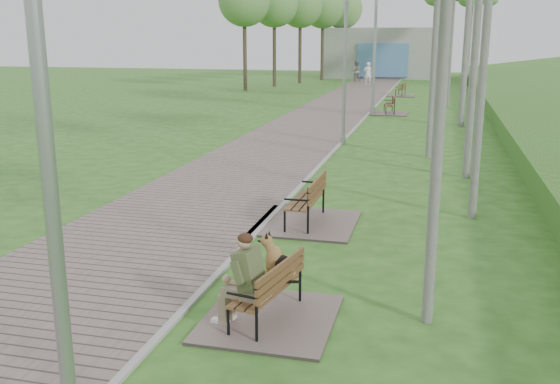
% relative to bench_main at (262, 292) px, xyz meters
% --- Properties ---
extents(walkway, '(3.50, 67.00, 0.04)m').
position_rel_bench_main_xyz_m(walkway, '(-2.78, 17.06, -0.36)').
color(walkway, '#70605B').
rests_on(walkway, ground).
extents(kerb, '(0.10, 67.00, 0.05)m').
position_rel_bench_main_xyz_m(kerb, '(-1.03, 17.06, -0.35)').
color(kerb, '#999993').
rests_on(kerb, ground).
extents(building_north, '(10.00, 5.20, 4.00)m').
position_rel_bench_main_xyz_m(building_north, '(-2.53, 46.53, 1.62)').
color(building_north, '#9E9E99').
rests_on(building_north, ground).
extents(bench_main, '(1.57, 1.74, 1.37)m').
position_rel_bench_main_xyz_m(bench_main, '(0.00, 0.00, 0.00)').
color(bench_main, '#70605B').
rests_on(bench_main, ground).
extents(bench_second, '(1.79, 1.98, 1.10)m').
position_rel_bench_main_xyz_m(bench_second, '(-0.33, 4.10, -0.18)').
color(bench_second, '#70605B').
rests_on(bench_second, ground).
extents(bench_third, '(1.54, 1.71, 0.94)m').
position_rel_bench_main_xyz_m(bench_third, '(-0.16, 21.38, -0.21)').
color(bench_third, '#70605B').
rests_on(bench_third, ground).
extents(bench_far, '(1.56, 1.73, 0.96)m').
position_rel_bench_main_xyz_m(bench_far, '(-0.21, 30.18, -0.20)').
color(bench_far, '#70605B').
rests_on(bench_far, ground).
extents(lamp_post_near, '(0.20, 0.20, 5.09)m').
position_rel_bench_main_xyz_m(lamp_post_near, '(-0.72, -2.95, 2.00)').
color(lamp_post_near, '#9A9DA2').
rests_on(lamp_post_near, ground).
extents(lamp_post_second, '(0.17, 0.17, 4.42)m').
position_rel_bench_main_xyz_m(lamp_post_second, '(-0.95, 12.92, 1.69)').
color(lamp_post_second, '#9A9DA2').
rests_on(lamp_post_second, ground).
extents(lamp_post_third, '(0.22, 0.22, 5.71)m').
position_rel_bench_main_xyz_m(lamp_post_third, '(-0.88, 21.14, 2.29)').
color(lamp_post_third, '#9A9DA2').
rests_on(lamp_post_third, ground).
extents(pedestrian_near, '(0.69, 0.58, 1.60)m').
position_rel_bench_main_xyz_m(pedestrian_near, '(-2.97, 37.81, 0.42)').
color(pedestrian_near, white).
rests_on(pedestrian_near, ground).
extents(pedestrian_far, '(0.89, 0.77, 1.57)m').
position_rel_bench_main_xyz_m(pedestrian_far, '(-4.23, 41.07, 0.41)').
color(pedestrian_far, gray).
rests_on(pedestrian_far, ground).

